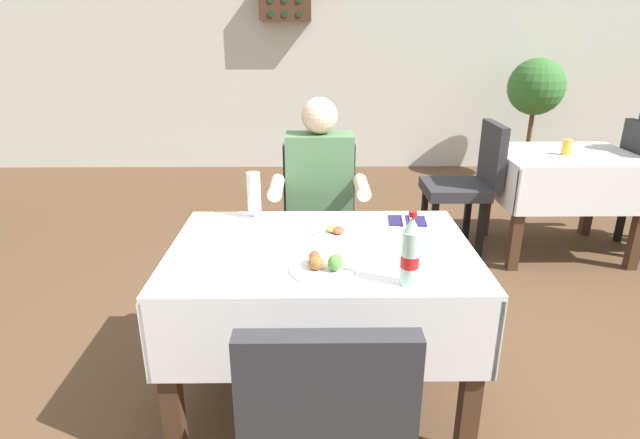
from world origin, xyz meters
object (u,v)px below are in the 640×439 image
at_px(background_table_tumbler, 566,147).
at_px(cola_bottle_primary, 410,253).
at_px(plate_near_camera, 322,265).
at_px(napkin_cutlery_set, 407,221).
at_px(main_dining_table, 320,283).
at_px(seated_diner_far, 319,202).
at_px(background_dining_table, 562,179).
at_px(background_chair_left, 468,180).
at_px(beer_glass_left, 254,195).
at_px(potted_plant_corner, 534,99).
at_px(chair_near_camera_side, 324,433).
at_px(wall_bottle_rack, 285,0).
at_px(chair_far_diner_seat, 319,221).
at_px(plate_far_diner, 337,230).

bearing_deg(background_table_tumbler, cola_bottle_primary, -126.75).
xyz_separation_m(plate_near_camera, napkin_cutlery_set, (0.40, 0.51, -0.02)).
bearing_deg(main_dining_table, seated_diner_far, 89.96).
bearing_deg(background_dining_table, background_chair_left, 180.00).
distance_m(cola_bottle_primary, napkin_cutlery_set, 0.64).
bearing_deg(seated_diner_far, cola_bottle_primary, -73.84).
bearing_deg(cola_bottle_primary, background_chair_left, 68.34).
xyz_separation_m(main_dining_table, beer_glass_left, (-0.30, 0.35, 0.28)).
bearing_deg(cola_bottle_primary, plate_near_camera, 159.89).
relative_size(napkin_cutlery_set, potted_plant_corner, 0.15).
bearing_deg(chair_near_camera_side, napkin_cutlery_set, 69.80).
bearing_deg(wall_bottle_rack, potted_plant_corner, -9.63).
bearing_deg(seated_diner_far, chair_near_camera_side, -90.02).
bearing_deg(background_chair_left, chair_far_diner_seat, -142.62).
bearing_deg(plate_near_camera, cola_bottle_primary, -20.11).
xyz_separation_m(cola_bottle_primary, potted_plant_corner, (2.03, 3.97, 0.01)).
height_order(chair_near_camera_side, napkin_cutlery_set, chair_near_camera_side).
bearing_deg(chair_far_diner_seat, cola_bottle_primary, -75.28).
distance_m(cola_bottle_primary, background_table_tumbler, 2.41).
distance_m(cola_bottle_primary, wall_bottle_rack, 4.58).
height_order(seated_diner_far, beer_glass_left, seated_diner_far).
xyz_separation_m(beer_glass_left, background_chair_left, (1.40, 1.31, -0.31)).
distance_m(chair_far_diner_seat, plate_far_diner, 0.70).
height_order(main_dining_table, plate_near_camera, plate_near_camera).
bearing_deg(cola_bottle_primary, plate_far_diner, 114.79).
bearing_deg(chair_far_diner_seat, wall_bottle_rack, 95.79).
bearing_deg(background_table_tumbler, chair_far_diner_seat, -155.93).
relative_size(main_dining_table, background_chair_left, 1.27).
relative_size(seated_diner_far, background_chair_left, 1.30).
xyz_separation_m(chair_near_camera_side, wall_bottle_rack, (-0.33, 4.91, 1.32)).
bearing_deg(wall_bottle_rack, main_dining_table, -85.36).
bearing_deg(background_table_tumbler, potted_plant_corner, 73.85).
distance_m(napkin_cutlery_set, background_dining_table, 1.95).
xyz_separation_m(beer_glass_left, cola_bottle_primary, (0.61, -0.68, 0.01)).
bearing_deg(plate_far_diner, napkin_cutlery_set, 20.80).
height_order(main_dining_table, chair_far_diner_seat, chair_far_diner_seat).
height_order(plate_near_camera, background_table_tumbler, background_table_tumbler).
bearing_deg(plate_far_diner, cola_bottle_primary, -65.21).
height_order(chair_far_diner_seat, wall_bottle_rack, wall_bottle_rack).
distance_m(main_dining_table, plate_far_diner, 0.25).
relative_size(chair_near_camera_side, potted_plant_corner, 0.74).
bearing_deg(napkin_cutlery_set, potted_plant_corner, 60.07).
height_order(chair_near_camera_side, cola_bottle_primary, cola_bottle_primary).
xyz_separation_m(chair_far_diner_seat, beer_glass_left, (-0.30, -0.47, 0.31)).
height_order(main_dining_table, cola_bottle_primary, cola_bottle_primary).
relative_size(chair_far_diner_seat, background_chair_left, 1.00).
bearing_deg(main_dining_table, napkin_cutlery_set, 34.87).
xyz_separation_m(background_dining_table, wall_bottle_rack, (-2.11, 2.44, 1.31)).
relative_size(chair_far_diner_seat, wall_bottle_rack, 1.73).
bearing_deg(background_chair_left, beer_glass_left, -136.89).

